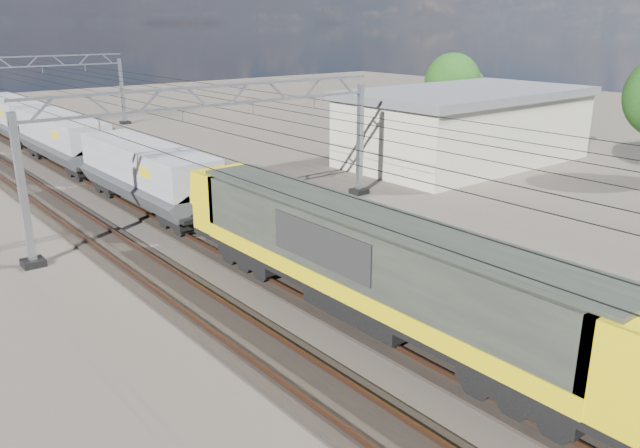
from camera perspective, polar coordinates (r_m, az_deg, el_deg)
ground at (r=29.73m, az=-4.75°, el=-1.78°), size 160.00×160.00×0.00m
track_outer_west at (r=27.02m, az=-15.32°, el=-4.28°), size 2.60×140.00×0.30m
track_loco at (r=28.70m, az=-8.05°, el=-2.48°), size 2.60×140.00×0.30m
track_inner_east at (r=30.81m, az=-1.69°, el=-0.87°), size 2.60×140.00×0.30m
track_outer_east at (r=33.27m, az=3.78°, el=0.53°), size 2.60×140.00×0.30m
catenary_gantry_mid at (r=31.98m, az=-9.03°, el=6.73°), size 19.90×0.90×7.11m
catenary_gantry_far at (r=65.41m, az=-25.53°, el=10.86°), size 19.90×0.90×7.11m
overhead_wires at (r=35.18m, az=-12.54°, el=10.57°), size 12.03×140.00×0.53m
locomotive at (r=21.15m, az=4.52°, el=-3.37°), size 2.76×21.10×3.62m
hopper_wagon_lead at (r=35.56m, az=-15.53°, el=4.65°), size 3.38×13.00×3.25m
hopper_wagon_mid at (r=48.70m, az=-22.45°, el=7.39°), size 3.38×13.00×3.25m
hopper_wagon_third at (r=62.31m, az=-26.43°, el=8.91°), size 3.38×13.00×3.25m
industrial_shed at (r=48.22m, az=13.14°, el=8.77°), size 18.60×10.60×5.40m
tree_far at (r=59.26m, az=12.35°, el=12.45°), size 5.49×5.09×7.50m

